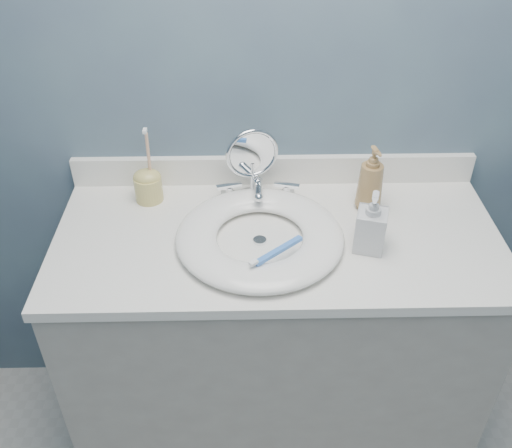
{
  "coord_description": "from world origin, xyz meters",
  "views": [
    {
      "loc": [
        -0.09,
        -0.25,
        1.84
      ],
      "look_at": [
        -0.06,
        0.94,
        0.94
      ],
      "focal_mm": 40.0,
      "sensor_mm": 36.0,
      "label": 1
    }
  ],
  "objects_px": {
    "soap_bottle_amber": "(371,179)",
    "toothbrush_holder": "(148,184)",
    "makeup_mirror": "(252,162)",
    "soap_bottle_clear": "(372,222)"
  },
  "relations": [
    {
      "from": "soap_bottle_amber",
      "to": "toothbrush_holder",
      "type": "height_order",
      "value": "toothbrush_holder"
    },
    {
      "from": "makeup_mirror",
      "to": "soap_bottle_clear",
      "type": "distance_m",
      "value": 0.39
    },
    {
      "from": "toothbrush_holder",
      "to": "makeup_mirror",
      "type": "bearing_deg",
      "value": 0.14
    },
    {
      "from": "makeup_mirror",
      "to": "soap_bottle_clear",
      "type": "bearing_deg",
      "value": -52.89
    },
    {
      "from": "soap_bottle_amber",
      "to": "soap_bottle_clear",
      "type": "height_order",
      "value": "soap_bottle_amber"
    },
    {
      "from": "soap_bottle_amber",
      "to": "toothbrush_holder",
      "type": "bearing_deg",
      "value": 163.14
    },
    {
      "from": "makeup_mirror",
      "to": "soap_bottle_amber",
      "type": "xyz_separation_m",
      "value": [
        0.33,
        -0.06,
        -0.03
      ]
    },
    {
      "from": "makeup_mirror",
      "to": "soap_bottle_clear",
      "type": "xyz_separation_m",
      "value": [
        0.3,
        -0.24,
        -0.04
      ]
    },
    {
      "from": "makeup_mirror",
      "to": "soap_bottle_amber",
      "type": "bearing_deg",
      "value": -24.24
    },
    {
      "from": "soap_bottle_amber",
      "to": "soap_bottle_clear",
      "type": "distance_m",
      "value": 0.19
    }
  ]
}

